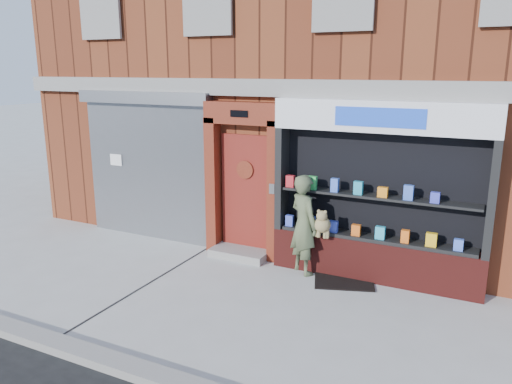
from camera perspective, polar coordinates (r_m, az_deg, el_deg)
The scene contains 8 objects.
ground at distance 7.86m, azimuth -2.86°, elevation -12.37°, with size 80.00×80.00×0.00m, color #9E9E99.
curb at distance 6.29m, azimuth -12.99°, elevation -19.43°, with size 60.00×0.30×0.12m, color gray.
building at distance 12.62m, azimuth 10.75°, elevation 16.08°, with size 12.00×8.16×8.00m.
shutter_bay at distance 10.48m, azimuth -12.29°, elevation 3.95°, with size 3.10×0.30×3.04m.
red_door_bay at distance 9.26m, azimuth -1.45°, elevation 1.33°, with size 1.52×0.58×2.90m.
pharmacy_bay at distance 8.40m, azimuth 13.66°, elevation -0.99°, with size 3.50×0.41×3.00m.
woman at distance 8.60m, azimuth 5.61°, elevation -3.72°, with size 0.87×0.71×1.75m.
doormat at distance 8.61m, azimuth 10.02°, elevation -10.04°, with size 0.97×0.68×0.02m, color black.
Camera 1 is at (3.45, -6.14, 3.48)m, focal length 35.00 mm.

